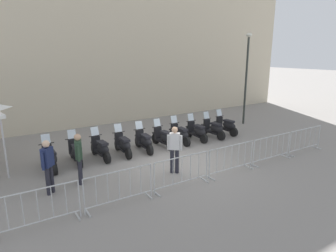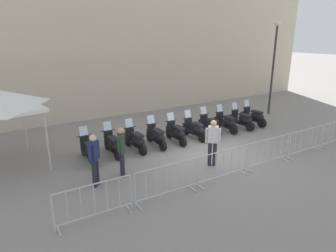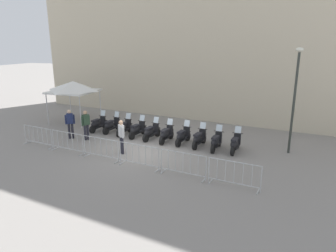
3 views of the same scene
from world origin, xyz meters
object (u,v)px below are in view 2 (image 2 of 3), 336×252
barrier_segment_4 (306,142)px  motorcycle_3 (157,136)px  motorcycle_0 (89,150)px  motorcycle_2 (136,140)px  officer_near_row_end (94,157)px  barrier_segment_1 (167,182)px  barrier_segment_3 (269,152)px  motorcycle_6 (210,125)px  motorcycle_1 (113,144)px  motorcycle_9 (254,117)px  street_lamp (274,59)px  barrier_segment_0 (95,203)px  officer_by_barriers (121,149)px  officer_mid_plaza (213,140)px  motorcycle_7 (226,122)px  motorcycle_5 (195,129)px  motorcycle_8 (242,120)px  motorcycle_4 (177,133)px  barrier_segment_2 (223,166)px

barrier_segment_4 → motorcycle_3: bearing=131.6°
motorcycle_0 → motorcycle_2: same height
motorcycle_0 → officer_near_row_end: size_ratio=1.00×
barrier_segment_1 → barrier_segment_3: 4.32m
motorcycle_0 → motorcycle_6: same height
barrier_segment_1 → barrier_segment_3: bearing=-9.6°
motorcycle_1 → motorcycle_9: size_ratio=0.99×
motorcycle_0 → motorcycle_3: same height
officer_near_row_end → street_lamp: bearing=5.9°
motorcycle_0 → barrier_segment_4: 8.50m
barrier_segment_0 → officer_by_barriers: size_ratio=1.18×
officer_near_row_end → officer_mid_plaza: size_ratio=1.00×
motorcycle_2 → motorcycle_7: bearing=-9.5°
officer_by_barriers → motorcycle_5: bearing=12.2°
motorcycle_5 → officer_near_row_end: size_ratio=1.00×
motorcycle_6 → barrier_segment_3: 3.87m
barrier_segment_1 → officer_by_barriers: size_ratio=1.18×
motorcycle_7 → motorcycle_9: (1.94, -0.27, 0.00)m
barrier_segment_3 → officer_near_row_end: 6.15m
motorcycle_3 → motorcycle_5: bearing=-11.2°
barrier_segment_0 → officer_by_barriers: bearing=41.8°
officer_by_barriers → street_lamp: bearing=6.2°
motorcycle_9 → officer_mid_plaza: officer_mid_plaza is taller
motorcycle_5 → officer_by_barriers: officer_by_barriers is taller
barrier_segment_3 → officer_near_row_end: bearing=153.3°
motorcycle_3 → motorcycle_8: 4.89m
motorcycle_3 → motorcycle_4: size_ratio=1.00×
barrier_segment_0 → barrier_segment_4: bearing=-9.6°
barrier_segment_4 → officer_mid_plaza: (-3.65, 1.73, 0.46)m
motorcycle_2 → motorcycle_5: (2.88, -0.56, 0.00)m
motorcycle_4 → barrier_segment_0: size_ratio=0.83×
motorcycle_7 → officer_near_row_end: bearing=-174.0°
motorcycle_2 → motorcycle_9: 6.84m
motorcycle_8 → motorcycle_9: 0.99m
motorcycle_3 → street_lamp: (8.43, -0.16, 2.74)m
motorcycle_4 → officer_near_row_end: size_ratio=0.99×
officer_near_row_end → motorcycle_8: bearing=3.7°
motorcycle_1 → barrier_segment_1: 3.88m
motorcycle_9 → motorcycle_0: bearing=171.2°
motorcycle_4 → barrier_segment_3: (0.92, -3.96, 0.07)m
barrier_segment_3 → barrier_segment_4: same height
motorcycle_7 → barrier_segment_4: 3.90m
motorcycle_0 → motorcycle_3: bearing=-8.8°
motorcycle_7 → officer_near_row_end: officer_near_row_end is taller
officer_mid_plaza → motorcycle_8: bearing=23.4°
motorcycle_6 → officer_by_barriers: 5.59m
motorcycle_9 → motorcycle_6: bearing=170.8°
motorcycle_1 → barrier_segment_0: (-2.59, -3.49, 0.07)m
motorcycle_5 → barrier_segment_2: motorcycle_5 is taller
barrier_segment_2 → street_lamp: size_ratio=0.39×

